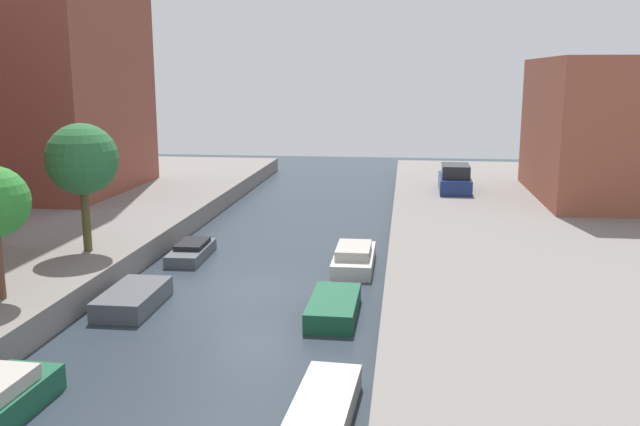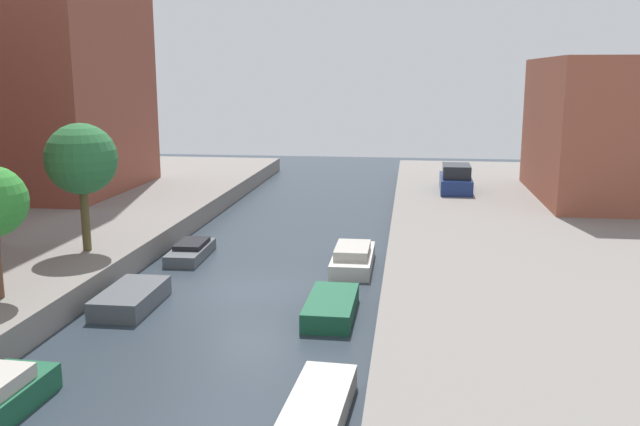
# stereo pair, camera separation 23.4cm
# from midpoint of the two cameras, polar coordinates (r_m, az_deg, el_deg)

# --- Properties ---
(ground_plane) EXTENTS (84.00, 84.00, 0.00)m
(ground_plane) POSITION_cam_midpoint_polar(r_m,az_deg,el_deg) (25.70, -6.06, -6.44)
(ground_plane) COLOR #28333D
(low_block_right) EXTENTS (10.00, 11.93, 7.78)m
(low_block_right) POSITION_cam_midpoint_polar(r_m,az_deg,el_deg) (41.96, 24.36, 6.40)
(low_block_right) COLOR brown
(low_block_right) RESTS_ON quay_right
(street_tree_3) EXTENTS (2.78, 2.78, 5.06)m
(street_tree_3) POSITION_cam_midpoint_polar(r_m,az_deg,el_deg) (28.13, -19.47, 4.21)
(street_tree_3) COLOR brown
(street_tree_3) RESTS_ON quay_left
(parked_car) EXTENTS (1.91, 4.47, 1.63)m
(parked_car) POSITION_cam_midpoint_polar(r_m,az_deg,el_deg) (41.73, 11.02, 2.74)
(parked_car) COLOR navy
(parked_car) RESTS_ON quay_right
(moored_boat_left_2) EXTENTS (1.73, 3.45, 0.66)m
(moored_boat_left_2) POSITION_cam_midpoint_polar(r_m,az_deg,el_deg) (24.54, -15.61, -6.88)
(moored_boat_left_2) COLOR #4C5156
(moored_boat_left_2) RESTS_ON ground_plane
(moored_boat_left_3) EXTENTS (1.48, 3.62, 0.70)m
(moored_boat_left_3) POSITION_cam_midpoint_polar(r_m,az_deg,el_deg) (30.42, -10.89, -3.15)
(moored_boat_left_3) COLOR #4C5156
(moored_boat_left_3) RESTS_ON ground_plane
(moored_boat_right_2) EXTENTS (1.51, 3.54, 0.60)m
(moored_boat_right_2) POSITION_cam_midpoint_polar(r_m,az_deg,el_deg) (16.60, -0.02, -15.73)
(moored_boat_right_2) COLOR beige
(moored_boat_right_2) RESTS_ON ground_plane
(moored_boat_right_3) EXTENTS (1.57, 3.57, 0.63)m
(moored_boat_right_3) POSITION_cam_midpoint_polar(r_m,az_deg,el_deg) (22.87, 0.86, -7.84)
(moored_boat_right_3) COLOR #195638
(moored_boat_right_3) RESTS_ON ground_plane
(moored_boat_right_4) EXTENTS (1.63, 4.30, 0.99)m
(moored_boat_right_4) POSITION_cam_midpoint_polar(r_m,az_deg,el_deg) (28.43, 2.62, -3.75)
(moored_boat_right_4) COLOR beige
(moored_boat_right_4) RESTS_ON ground_plane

